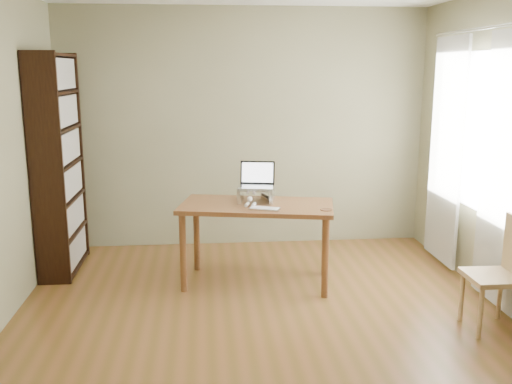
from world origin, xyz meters
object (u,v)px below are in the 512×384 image
bookshelf (59,164)px  keyboard (265,209)px  laptop (255,181)px  chair (502,270)px  desk (257,215)px  cat (253,194)px

bookshelf → keyboard: 2.08m
laptop → chair: 2.20m
desk → chair: (1.75, -1.12, -0.18)m
bookshelf → chair: bookshelf is taller
desk → cat: size_ratio=3.05×
cat → chair: bearing=-19.3°
laptop → keyboard: (0.05, -0.36, -0.18)m
laptop → desk: bearing=-78.2°
desk → chair: size_ratio=1.70×
laptop → cat: size_ratio=0.74×
bookshelf → keyboard: bookshelf is taller
bookshelf → keyboard: size_ratio=7.30×
desk → cat: 0.20m
chair → cat: bearing=145.5°
desk → keyboard: bearing=-66.3°
laptop → keyboard: 0.40m
cat → keyboard: bearing=-62.5°
laptop → chair: bearing=-23.8°
bookshelf → keyboard: bearing=-22.3°
bookshelf → laptop: bookshelf is taller
desk → chair: chair is taller
bookshelf → keyboard: (1.90, -0.78, -0.29)m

